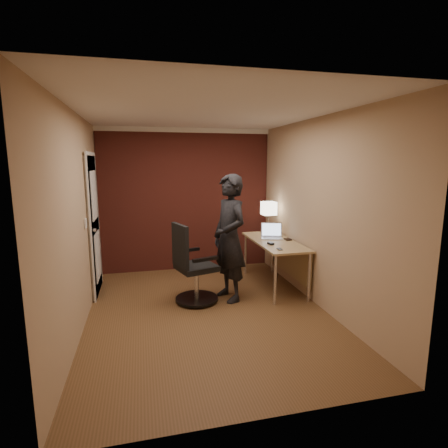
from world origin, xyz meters
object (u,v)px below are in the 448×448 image
at_px(desk_lamp, 269,209).
at_px(person, 230,238).
at_px(mouse, 271,243).
at_px(phone, 280,249).
at_px(wallet, 288,239).
at_px(laptop, 271,234).
at_px(desk, 279,249).
at_px(office_chair, 192,269).

distance_m(desk_lamp, person, 1.31).
bearing_deg(mouse, person, 177.36).
bearing_deg(phone, desk_lamp, 84.07).
bearing_deg(desk_lamp, wallet, -79.81).
bearing_deg(laptop, desk, -79.28).
height_order(desk_lamp, laptop, desk_lamp).
relative_size(laptop, mouse, 3.90).
relative_size(laptop, phone, 3.39).
distance_m(desk, desk_lamp, 0.79).
bearing_deg(wallet, phone, -123.58).
relative_size(desk, desk_lamp, 2.80).
distance_m(desk_lamp, phone, 1.21).
bearing_deg(phone, desk, 75.59).
bearing_deg(mouse, desk_lamp, 60.44).
height_order(desk, desk_lamp, desk_lamp).
distance_m(phone, office_chair, 1.24).
bearing_deg(desk, wallet, -1.56).
bearing_deg(laptop, desk_lamp, 77.34).
bearing_deg(person, laptop, 105.99).
relative_size(mouse, office_chair, 0.09).
height_order(desk_lamp, phone, desk_lamp).
distance_m(desk_lamp, mouse, 0.94).
bearing_deg(desk, phone, -110.96).
height_order(desk, mouse, mouse).
distance_m(wallet, person, 1.07).
xyz_separation_m(phone, wallet, (0.35, 0.53, 0.01)).
bearing_deg(office_chair, wallet, 12.57).
distance_m(mouse, office_chair, 1.22).
bearing_deg(desk_lamp, desk, -94.16).
xyz_separation_m(wallet, office_chair, (-1.55, -0.35, -0.26)).
height_order(desk_lamp, person, person).
distance_m(desk, person, 0.97).
bearing_deg(office_chair, person, 2.19).
xyz_separation_m(desk_lamp, office_chair, (-1.45, -0.93, -0.67)).
relative_size(desk, laptop, 3.84).
relative_size(desk, mouse, 15.00).
height_order(desk, person, person).
relative_size(desk_lamp, mouse, 5.35).
xyz_separation_m(desk, wallet, (0.15, -0.00, 0.14)).
relative_size(desk, person, 0.85).
bearing_deg(desk_lamp, phone, -102.48).
bearing_deg(person, desk_lamp, 117.72).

